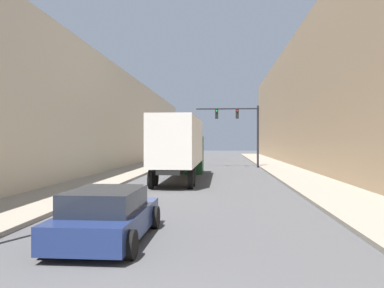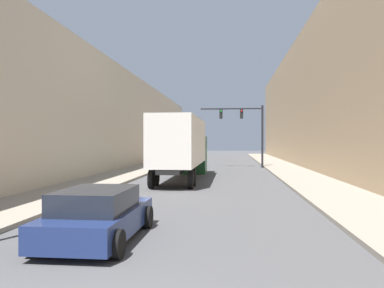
% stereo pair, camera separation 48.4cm
% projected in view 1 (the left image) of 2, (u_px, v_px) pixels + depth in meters
% --- Properties ---
extents(sidewalk_right, '(3.43, 80.00, 0.15)m').
position_uv_depth(sidewalk_right, '(283.00, 169.00, 33.03)').
color(sidewalk_right, gray).
rests_on(sidewalk_right, ground).
extents(sidewalk_left, '(3.43, 80.00, 0.15)m').
position_uv_depth(sidewalk_left, '(140.00, 168.00, 34.07)').
color(sidewalk_left, gray).
rests_on(sidewalk_left, ground).
extents(building_right, '(6.00, 80.00, 13.05)m').
position_uv_depth(building_right, '(338.00, 96.00, 32.61)').
color(building_right, tan).
rests_on(building_right, ground).
extents(building_left, '(6.00, 80.00, 9.26)m').
position_uv_depth(building_left, '(89.00, 119.00, 34.42)').
color(building_left, beige).
rests_on(building_left, ground).
extents(semi_truck, '(2.45, 12.09, 3.99)m').
position_uv_depth(semi_truck, '(181.00, 145.00, 24.76)').
color(semi_truck, silver).
rests_on(semi_truck, ground).
extents(sedan_car, '(2.13, 4.22, 1.34)m').
position_uv_depth(sedan_car, '(107.00, 216.00, 9.52)').
color(sedan_car, navy).
rests_on(sedan_car, ground).
extents(traffic_signal_gantry, '(6.09, 0.35, 6.02)m').
position_uv_depth(traffic_signal_gantry, '(243.00, 125.00, 36.37)').
color(traffic_signal_gantry, black).
rests_on(traffic_signal_gantry, ground).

